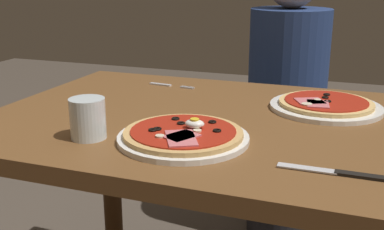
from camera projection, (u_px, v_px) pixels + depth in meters
name	position (u px, v px, depth m)	size (l,w,h in m)	color
dining_table	(197.00, 162.00, 1.26)	(1.06, 0.83, 0.76)	brown
pizza_foreground	(183.00, 135.00, 1.03)	(0.29, 0.29, 0.05)	white
pizza_across_left	(326.00, 105.00, 1.27)	(0.30, 0.30, 0.03)	white
water_glass_near	(88.00, 121.00, 1.04)	(0.08, 0.08, 0.09)	silver
fork	(168.00, 85.00, 1.53)	(0.16, 0.03, 0.00)	silver
knife	(338.00, 173.00, 0.86)	(0.20, 0.02, 0.01)	silver
diner_person	(286.00, 111.00, 1.97)	(0.32, 0.32, 1.18)	black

